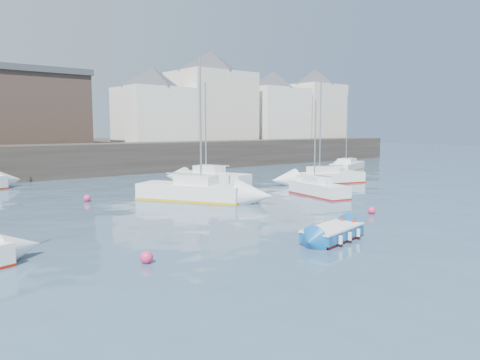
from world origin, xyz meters
TOP-DOWN VIEW (x-y plane):
  - water at (0.00, 0.00)m, footprint 220.00×220.00m
  - quay_wall at (0.00, 35.00)m, footprint 90.00×5.00m
  - land_strip at (0.00, 53.00)m, footprint 90.00×32.00m
  - bldg_east_a at (20.00, 42.00)m, footprint 13.36×13.36m
  - bldg_east_b at (31.00, 41.50)m, footprint 11.88×11.88m
  - bldg_east_c at (40.00, 41.50)m, footprint 11.14×11.14m
  - bldg_east_d at (11.00, 41.50)m, footprint 11.14×11.14m
  - blue_dinghy at (-2.68, 2.98)m, footprint 3.28×1.92m
  - sailboat_b at (-1.01, 15.51)m, footprint 5.32×7.06m
  - sailboat_c at (6.45, 11.60)m, footprint 2.53×5.05m
  - sailboat_d at (12.50, 16.03)m, footprint 6.75×3.82m
  - sailboat_f at (4.42, 20.77)m, footprint 3.77×6.51m
  - sailboat_g at (23.95, 22.55)m, footprint 6.59×4.07m
  - buoy_near at (-9.93, 4.97)m, footprint 0.44×0.44m
  - buoy_mid at (3.62, 5.48)m, footprint 0.40×0.40m
  - buoy_far at (-6.31, 19.18)m, footprint 0.45×0.45m

SIDE VIEW (x-z plane):
  - water at x=0.00m, z-range 0.00..0.00m
  - buoy_near at x=-9.93m, z-range -0.22..0.22m
  - buoy_mid at x=3.62m, z-range -0.20..0.20m
  - buoy_far at x=-6.31m, z-range -0.22..0.22m
  - blue_dinghy at x=-2.68m, z-range 0.03..0.62m
  - sailboat_g at x=23.95m, z-range -3.52..4.43m
  - sailboat_c at x=6.45m, z-range -2.69..3.67m
  - sailboat_d at x=12.50m, z-range -3.60..4.60m
  - sailboat_f at x=4.42m, z-range -3.47..4.60m
  - sailboat_b at x=-1.01m, z-range -3.85..5.00m
  - land_strip at x=0.00m, z-range 0.00..2.80m
  - quay_wall at x=0.00m, z-range 0.00..3.00m
  - bldg_east_d at x=11.00m, z-range 2.89..11.84m
  - bldg_east_b at x=31.00m, z-range 2.89..12.84m
  - bldg_east_c at x=40.00m, z-range 2.90..13.85m
  - bldg_east_a at x=20.00m, z-range 2.91..14.71m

